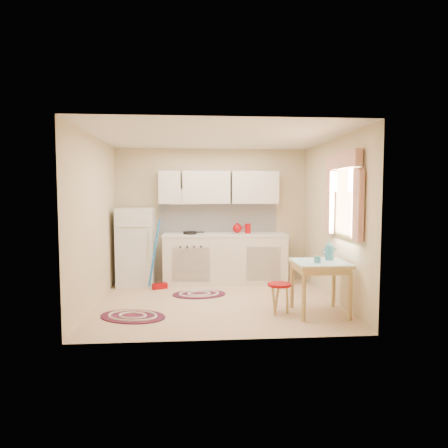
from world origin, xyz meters
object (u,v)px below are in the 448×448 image
at_px(fridge, 136,247).
at_px(stool, 279,298).
at_px(table, 320,288).
at_px(base_cabinets, 225,259).

height_order(fridge, stool, fridge).
relative_size(fridge, table, 1.94).
distance_m(table, stool, 0.57).
height_order(base_cabinets, table, base_cabinets).
height_order(base_cabinets, stool, base_cabinets).
height_order(table, stool, table).
bearing_deg(table, fridge, 144.66).
xyz_separation_m(base_cabinets, stool, (0.60, -1.95, -0.23)).
relative_size(fridge, base_cabinets, 0.62).
bearing_deg(stool, base_cabinets, 107.23).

